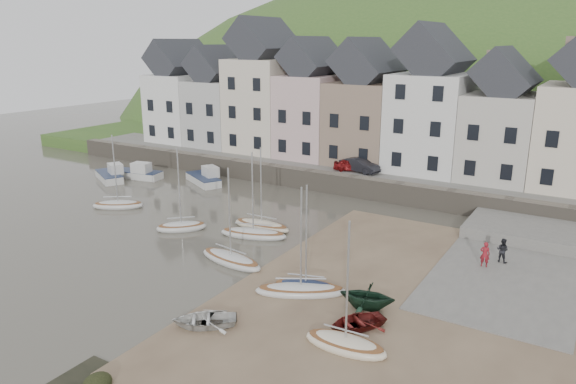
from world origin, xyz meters
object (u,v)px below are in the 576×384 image
Objects in this scene: rowboat_red at (357,322)px; sailboat_0 at (118,205)px; person_red at (485,254)px; car_left at (352,165)px; rowboat_green at (367,295)px; car_right at (360,165)px; rowboat_white at (204,319)px; person_dark at (502,250)px.

sailboat_0 is at bearing -159.91° from rowboat_red.
car_left reaches higher than person_red.
car_right is at bearing -166.89° from rowboat_green.
rowboat_red is 0.87× the size of car_left.
rowboat_white is 18.94m from person_dark.
car_left is 0.84× the size of car_right.
rowboat_green is at bearing -12.27° from sailboat_0.
person_red is 19.62m from car_left.
person_dark is at bearing 8.71° from sailboat_0.
person_red is (10.06, 14.21, 0.53)m from rowboat_white.
rowboat_red is at bearing -172.79° from car_left.
car_right is (-14.02, 12.78, 1.34)m from person_red.
rowboat_white is at bearing -158.03° from car_right.
rowboat_red is 11.17m from person_red.
person_red reaches higher than rowboat_white.
rowboat_green is at bearing 56.98° from person_red.
rowboat_green is 23.94m from car_left.
rowboat_green is 23.59m from car_right.
person_dark is (4.45, 11.85, 0.53)m from rowboat_red.
sailboat_0 reaches higher than rowboat_red.
sailboat_0 is 4.10× the size of person_dark.
sailboat_0 reaches higher than person_red.
person_dark is at bearing 142.07° from rowboat_green.
rowboat_red is at bearing 82.62° from person_dark.
person_red is (4.02, 8.54, 0.11)m from rowboat_green.
sailboat_0 is 1.60× the size of car_right.
rowboat_white is at bearing 171.67° from car_left.
person_red is at bearing -149.10° from car_left.
rowboat_white is at bearing 46.87° from person_red.
car_right is (-10.34, 23.31, 1.89)m from rowboat_red.
rowboat_white is 7.36m from rowboat_red.
rowboat_red is 0.73× the size of car_right.
sailboat_0 is 1.89× the size of car_left.
person_red is 1.03× the size of person_dark.
car_left reaches higher than rowboat_red.
car_left reaches higher than rowboat_green.
sailboat_0 is 21.58m from rowboat_white.
car_left is at bearing -23.09° from person_dark.
car_left is (13.78, 15.96, 1.90)m from sailboat_0.
car_left is 0.82m from car_right.
sailboat_0 reaches higher than car_right.
rowboat_white is 27.47m from car_left.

